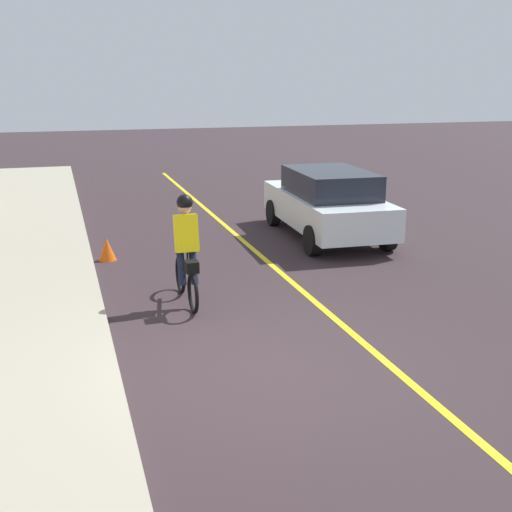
{
  "coord_description": "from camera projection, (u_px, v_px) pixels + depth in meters",
  "views": [
    {
      "loc": [
        -7.4,
        2.35,
        3.63
      ],
      "look_at": [
        1.8,
        -0.44,
        1.0
      ],
      "focal_mm": 46.26,
      "sensor_mm": 36.0,
      "label": 1
    }
  ],
  "objects": [
    {
      "name": "traffic_cone_near",
      "position": [
        107.0,
        249.0,
        13.39
      ],
      "size": [
        0.36,
        0.36,
        0.46
      ],
      "primitive_type": "cone",
      "color": "#EF5911",
      "rests_on": "ground"
    },
    {
      "name": "cyclist_lead",
      "position": [
        186.0,
        251.0,
        10.63
      ],
      "size": [
        1.71,
        0.36,
        1.83
      ],
      "rotation": [
        0.0,
        0.0,
        0.01
      ],
      "color": "black",
      "rests_on": "ground"
    },
    {
      "name": "patrol_sedan",
      "position": [
        327.0,
        202.0,
        15.16
      ],
      "size": [
        4.47,
        2.07,
        1.58
      ],
      "rotation": [
        0.0,
        0.0,
        -0.04
      ],
      "color": "white",
      "rests_on": "ground"
    },
    {
      "name": "ground_plane",
      "position": [
        264.0,
        369.0,
        8.44
      ],
      "size": [
        80.0,
        80.0,
        0.0
      ],
      "primitive_type": "plane",
      "color": "#33272A"
    },
    {
      "name": "lane_line_centre",
      "position": [
        377.0,
        354.0,
        8.89
      ],
      "size": [
        36.0,
        0.12,
        0.01
      ],
      "primitive_type": "cube",
      "color": "yellow",
      "rests_on": "ground"
    }
  ]
}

